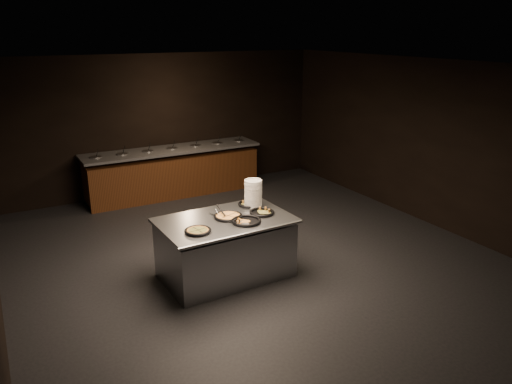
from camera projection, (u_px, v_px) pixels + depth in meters
room at (255, 168)px, 7.23m from camera, size 7.02×8.02×2.92m
salad_bar at (174, 175)px, 10.51m from camera, size 3.70×0.83×1.18m
serving_counter at (225, 249)px, 7.04m from camera, size 1.85×1.22×0.87m
plate_stack at (253, 193)px, 7.33m from camera, size 0.26×0.26×0.40m
pan_veggie_whole at (198, 231)px, 6.45m from camera, size 0.35×0.35×0.04m
pan_cheese_whole at (228, 216)px, 6.94m from camera, size 0.41×0.41×0.04m
pan_cheese_slices_a at (250, 204)px, 7.43m from camera, size 0.35×0.35×0.04m
pan_cheese_slices_b at (246, 221)px, 6.78m from camera, size 0.41×0.41×0.04m
pan_veggie_slices at (262, 212)px, 7.09m from camera, size 0.36×0.36×0.04m
server_left at (219, 211)px, 6.98m from camera, size 0.14×0.32×0.16m
server_right at (237, 221)px, 6.65m from camera, size 0.27×0.21×0.15m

